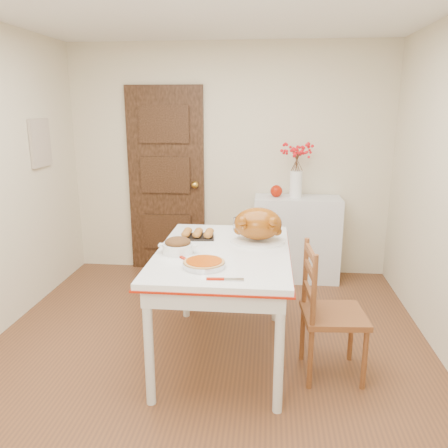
# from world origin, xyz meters

# --- Properties ---
(floor) EXTENTS (3.50, 4.00, 0.00)m
(floor) POSITION_xyz_m (0.00, 0.00, 0.00)
(floor) COLOR #52321F
(floor) RESTS_ON ground
(wall_back) EXTENTS (3.50, 0.00, 2.50)m
(wall_back) POSITION_xyz_m (0.00, 2.00, 1.25)
(wall_back) COLOR beige
(wall_back) RESTS_ON ground
(wall_front) EXTENTS (3.50, 0.00, 2.50)m
(wall_front) POSITION_xyz_m (0.00, -2.00, 1.25)
(wall_front) COLOR beige
(wall_front) RESTS_ON ground
(door_back) EXTENTS (0.85, 0.06, 2.06)m
(door_back) POSITION_xyz_m (-0.70, 1.97, 1.03)
(door_back) COLOR black
(door_back) RESTS_ON ground
(photo_board) EXTENTS (0.03, 0.35, 0.45)m
(photo_board) POSITION_xyz_m (-1.73, 1.20, 1.50)
(photo_board) COLOR beige
(photo_board) RESTS_ON ground
(sideboard) EXTENTS (0.91, 0.40, 0.91)m
(sideboard) POSITION_xyz_m (0.75, 1.78, 0.45)
(sideboard) COLOR silver
(sideboard) RESTS_ON floor
(kitchen_table) EXTENTS (0.96, 1.40, 0.84)m
(kitchen_table) POSITION_xyz_m (0.13, 0.13, 0.42)
(kitchen_table) COLOR silver
(kitchen_table) RESTS_ON floor
(chair_oak) EXTENTS (0.45, 0.45, 0.94)m
(chair_oak) POSITION_xyz_m (0.91, -0.04, 0.47)
(chair_oak) COLOR brown
(chair_oak) RESTS_ON floor
(berry_vase) EXTENTS (0.30, 0.30, 0.58)m
(berry_vase) POSITION_xyz_m (0.72, 1.78, 1.20)
(berry_vase) COLOR white
(berry_vase) RESTS_ON sideboard
(apple) EXTENTS (0.13, 0.13, 0.13)m
(apple) POSITION_xyz_m (0.52, 1.78, 0.97)
(apple) COLOR #9C1603
(apple) RESTS_ON sideboard
(turkey_platter) EXTENTS (0.47, 0.41, 0.27)m
(turkey_platter) POSITION_xyz_m (0.37, 0.33, 0.97)
(turkey_platter) COLOR #A2510A
(turkey_platter) RESTS_ON kitchen_table
(pumpkin_pie) EXTENTS (0.32, 0.32, 0.06)m
(pumpkin_pie) POSITION_xyz_m (0.04, -0.23, 0.87)
(pumpkin_pie) COLOR #AB3C04
(pumpkin_pie) RESTS_ON kitchen_table
(stuffing_dish) EXTENTS (0.33, 0.29, 0.11)m
(stuffing_dish) POSITION_xyz_m (-0.18, 0.03, 0.89)
(stuffing_dish) COLOR brown
(stuffing_dish) RESTS_ON kitchen_table
(rolls_tray) EXTENTS (0.27, 0.23, 0.07)m
(rolls_tray) POSITION_xyz_m (-0.10, 0.41, 0.87)
(rolls_tray) COLOR #A05723
(rolls_tray) RESTS_ON kitchen_table
(pie_server) EXTENTS (0.23, 0.08, 0.01)m
(pie_server) POSITION_xyz_m (0.20, -0.44, 0.85)
(pie_server) COLOR silver
(pie_server) RESTS_ON kitchen_table
(carving_knife) EXTENTS (0.23, 0.24, 0.01)m
(carving_knife) POSITION_xyz_m (-0.05, -0.17, 0.85)
(carving_knife) COLOR silver
(carving_knife) RESTS_ON kitchen_table
(drinking_glass) EXTENTS (0.08, 0.08, 0.11)m
(drinking_glass) POSITION_xyz_m (0.19, 0.67, 0.89)
(drinking_glass) COLOR white
(drinking_glass) RESTS_ON kitchen_table
(shaker_pair) EXTENTS (0.10, 0.07, 0.09)m
(shaker_pair) POSITION_xyz_m (0.45, 0.68, 0.88)
(shaker_pair) COLOR white
(shaker_pair) RESTS_ON kitchen_table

